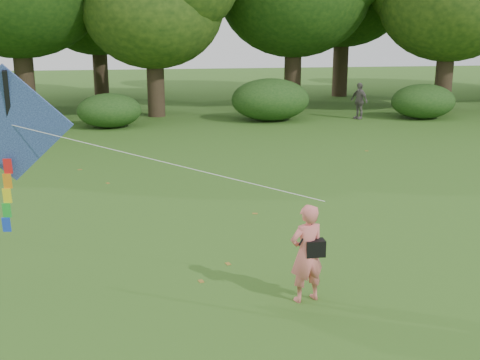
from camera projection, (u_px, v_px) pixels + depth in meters
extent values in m
plane|color=#265114|center=(313.00, 302.00, 9.42)|extent=(100.00, 100.00, 0.00)
imported|color=#E9726D|center=(307.00, 253.00, 9.30)|extent=(0.66, 0.52, 1.58)
imported|color=#69615D|center=(359.00, 101.00, 27.24)|extent=(0.79, 1.04, 1.65)
cube|color=black|center=(315.00, 248.00, 9.26)|extent=(0.30, 0.20, 0.26)
cylinder|color=black|center=(308.00, 230.00, 9.16)|extent=(0.33, 0.14, 0.47)
cube|color=#2862B0|center=(10.00, 124.00, 9.98)|extent=(2.07, 0.49, 2.03)
cube|color=black|center=(10.00, 124.00, 10.01)|extent=(0.20, 0.64, 1.82)
cylinder|color=white|center=(160.00, 161.00, 9.53)|extent=(4.88, 1.98, 0.99)
cube|color=red|center=(8.00, 166.00, 10.17)|extent=(0.14, 0.06, 0.26)
cube|color=orange|center=(7.00, 181.00, 10.23)|extent=(0.14, 0.06, 0.26)
cube|color=yellow|center=(7.00, 196.00, 10.29)|extent=(0.14, 0.06, 0.26)
cube|color=green|center=(7.00, 210.00, 10.35)|extent=(0.14, 0.06, 0.26)
cube|color=blue|center=(6.00, 225.00, 10.41)|extent=(0.14, 0.06, 0.26)
cylinder|color=#3A2D1E|center=(24.00, 75.00, 27.81)|extent=(0.88, 0.88, 3.85)
cylinder|color=#3A2D1E|center=(156.00, 82.00, 27.84)|extent=(0.80, 0.80, 3.15)
ellipsoid|color=#1E3F11|center=(153.00, 8.00, 26.99)|extent=(6.40, 6.40, 5.44)
cylinder|color=#3A2D1E|center=(293.00, 71.00, 30.72)|extent=(0.86, 0.86, 3.67)
cylinder|color=#3A2D1E|center=(444.00, 76.00, 29.41)|extent=(0.83, 0.83, 3.43)
ellipsoid|color=#1E3F11|center=(451.00, 0.00, 28.50)|extent=(6.80, 6.80, 5.78)
cylinder|color=#3A2D1E|center=(100.00, 68.00, 34.52)|extent=(0.84, 0.84, 3.50)
ellipsoid|color=#1E3F11|center=(97.00, 1.00, 33.59)|extent=(7.00, 7.00, 5.95)
cylinder|color=#3A2D1E|center=(340.00, 62.00, 35.58)|extent=(0.90, 0.90, 4.02)
ellipsoid|color=#264919|center=(109.00, 111.00, 24.99)|extent=(2.66, 2.09, 1.42)
ellipsoid|color=#264919|center=(270.00, 100.00, 26.74)|extent=(3.50, 2.75, 1.88)
ellipsoid|color=#264919|center=(423.00, 101.00, 27.34)|extent=(2.94, 2.31, 1.58)
cube|color=olive|center=(255.00, 214.00, 13.79)|extent=(0.14, 0.11, 0.01)
cube|color=olive|center=(108.00, 183.00, 16.40)|extent=(0.13, 0.14, 0.01)
cube|color=olive|center=(304.00, 226.00, 12.97)|extent=(0.14, 0.14, 0.01)
cube|color=olive|center=(228.00, 264.00, 10.91)|extent=(0.11, 0.14, 0.01)
cube|color=olive|center=(367.00, 151.00, 20.54)|extent=(0.12, 0.08, 0.01)
cube|color=olive|center=(80.00, 170.00, 17.92)|extent=(0.14, 0.12, 0.01)
cube|color=olive|center=(201.00, 281.00, 10.17)|extent=(0.11, 0.14, 0.01)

